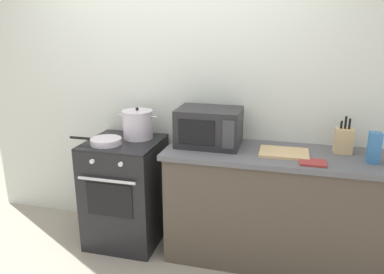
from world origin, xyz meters
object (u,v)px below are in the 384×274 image
at_px(stock_pot, 138,124).
at_px(microwave, 209,127).
at_px(stove, 126,191).
at_px(frying_pan, 105,141).
at_px(pasta_box, 374,148).
at_px(knife_block, 344,140).
at_px(cutting_board, 284,153).
at_px(oven_mitt, 313,163).

bearing_deg(stock_pot, microwave, -3.44).
relative_size(stove, stock_pot, 2.69).
bearing_deg(frying_pan, pasta_box, 2.44).
distance_m(frying_pan, microwave, 0.85).
distance_m(stove, knife_block, 1.83).
height_order(stove, microwave, microwave).
bearing_deg(cutting_board, stock_pot, 174.58).
bearing_deg(frying_pan, knife_block, 7.93).
bearing_deg(microwave, frying_pan, -166.67).
distance_m(stove, microwave, 0.94).
xyz_separation_m(microwave, knife_block, (1.02, 0.06, -0.05)).
bearing_deg(knife_block, oven_mitt, -127.04).
bearing_deg(microwave, pasta_box, -5.16).
xyz_separation_m(frying_pan, pasta_box, (2.02, 0.09, 0.08)).
bearing_deg(frying_pan, cutting_board, 4.70).
relative_size(microwave, knife_block, 1.76).
bearing_deg(microwave, cutting_board, -7.51).
height_order(stove, pasta_box, pasta_box).
xyz_separation_m(stock_pot, microwave, (0.63, -0.04, 0.03)).
relative_size(stock_pot, pasta_box, 1.56).
bearing_deg(cutting_board, pasta_box, -2.84).
xyz_separation_m(pasta_box, oven_mitt, (-0.40, -0.13, -0.10)).
bearing_deg(knife_block, stock_pot, -179.16).
distance_m(stove, cutting_board, 1.39).
distance_m(microwave, oven_mitt, 0.84).
relative_size(pasta_box, oven_mitt, 1.22).
relative_size(stock_pot, cutting_board, 0.95).
relative_size(cutting_board, pasta_box, 1.64).
height_order(cutting_board, pasta_box, pasta_box).
xyz_separation_m(stove, cutting_board, (1.31, 0.00, 0.47)).
bearing_deg(pasta_box, microwave, 174.84).
relative_size(stove, microwave, 1.84).
relative_size(frying_pan, knife_block, 1.59).
distance_m(microwave, pasta_box, 1.20).
xyz_separation_m(frying_pan, oven_mitt, (1.61, -0.04, -0.02)).
bearing_deg(cutting_board, oven_mitt, -38.58).
height_order(stock_pot, frying_pan, stock_pot).
bearing_deg(knife_block, cutting_board, -161.85).
relative_size(frying_pan, pasta_box, 2.05).
xyz_separation_m(stove, stock_pot, (0.09, 0.12, 0.58)).
bearing_deg(stove, frying_pan, -131.54).
bearing_deg(oven_mitt, stove, 173.99).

